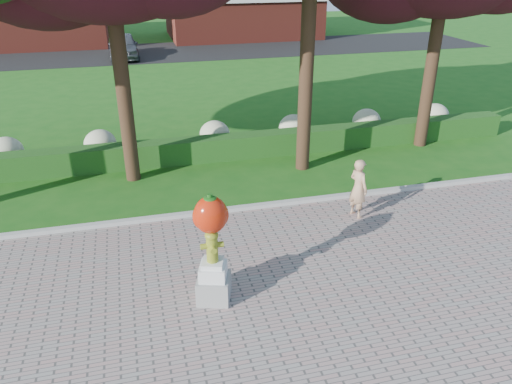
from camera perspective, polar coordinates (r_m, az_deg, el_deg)
ground at (r=11.29m, az=-2.42°, el=-9.64°), size 100.00×100.00×0.00m
curb at (r=13.77m, az=-5.08°, el=-2.31°), size 40.00×0.18×0.15m
lawn_hedge at (r=17.25m, az=-7.41°, el=4.75°), size 24.00×0.70×0.80m
hydrangea_row at (r=18.20m, az=-6.07°, el=6.46°), size 20.10×1.10×0.99m
street at (r=37.63m, az=-11.85°, el=15.34°), size 50.00×8.00×0.02m
hydrant_sculpture at (r=9.91m, az=-5.05°, el=-6.15°), size 0.82×0.82×2.41m
woman at (r=13.53m, az=11.61°, el=0.43°), size 0.56×0.69×1.64m
parked_car at (r=35.90m, az=-14.93°, el=15.86°), size 1.98×4.72×1.60m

